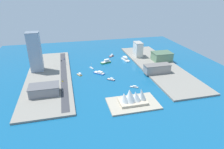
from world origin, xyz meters
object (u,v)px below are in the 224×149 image
Objects in this scene: hatchback_blue at (64,59)px; water_taxi_orange at (80,74)px; yacht_sleek_gray at (134,87)px; suv_black at (61,61)px; catamaran_blue at (99,73)px; hotel_broad_white at (138,49)px; traffic_light_waterfront at (67,63)px; van_white at (62,89)px; tugboat_red at (111,56)px; terminal_long_green at (162,56)px; warehouse_low_gray at (44,90)px; ferry_white_commuter at (125,59)px; opera_landmark at (132,97)px; ferry_green_doubledeck at (106,62)px; taxi_yellow_cab at (63,81)px; sailboat_small_white at (92,68)px; patrol_launch_navy at (111,79)px; carpark_squat_concrete at (157,69)px; tower_tall_glass at (35,52)px.

water_taxi_orange is at bearing 106.13° from hatchback_blue.
suv_black is (103.00, -134.99, 2.31)m from yacht_sleek_gray.
hotel_broad_white reaches higher than catamaran_blue.
van_white is at bearing 84.58° from traffic_light_waterfront.
hotel_broad_white is (-52.01, 18.51, 15.81)m from tugboat_red.
warehouse_low_gray is at bearing 21.45° from terminal_long_green.
tugboat_red is 0.31× the size of terminal_long_green.
ferry_white_commuter reaches higher than catamaran_blue.
opera_landmark is at bearing 51.09° from terminal_long_green.
ferry_white_commuter reaches higher than yacht_sleek_gray.
ferry_green_doubledeck is 71.70m from water_taxi_orange.
hatchback_blue is 0.98× the size of taxi_yellow_cab.
sailboat_small_white is (50.82, 56.11, -0.71)m from tugboat_red.
hotel_broad_white is (-93.39, -64.54, 15.86)m from catamaran_blue.
catamaran_blue is (40.69, -62.23, 0.48)m from yacht_sleek_gray.
warehouse_low_gray is 109.08m from traffic_light_waterfront.
tugboat_red is 115.63m from patrol_launch_navy.
tugboat_red is 75.71m from sailboat_small_white.
traffic_light_waterfront is (-9.58, 24.01, 3.42)m from suv_black.
hatchback_blue is at bearing -122.62° from suv_black.
terminal_long_green reaches higher than van_white.
suv_black is at bearing -64.36° from opera_landmark.
van_white is at bearing 36.21° from hotel_broad_white.
terminal_long_green is at bearing -157.75° from van_white.
ferry_green_doubledeck is 4.66× the size of taxi_yellow_cab.
opera_landmark is (107.67, 133.42, -0.33)m from terminal_long_green.
sailboat_small_white is 0.39× the size of hotel_broad_white.
opera_landmark reaches higher than hatchback_blue.
warehouse_low_gray is at bearing 32.94° from catamaran_blue.
tugboat_red is at bearing -118.81° from ferry_green_doubledeck.
warehouse_low_gray is 0.89× the size of carpark_squat_concrete.
patrol_launch_navy is 2.59× the size of hatchback_blue.
tugboat_red is at bearing -179.21° from hatchback_blue.
catamaran_blue is 1.55× the size of patrol_launch_navy.
terminal_long_green is at bearing -178.99° from sailboat_small_white.
van_white is (75.64, 20.08, 2.20)m from patrol_launch_navy.
hotel_broad_white is 147.35m from traffic_light_waterfront.
hotel_broad_white reaches higher than suv_black.
ferry_green_doubledeck is 1.83× the size of patrol_launch_navy.
opera_landmark is (-84.86, 176.78, 7.01)m from suv_black.
suv_black is 196.22m from opera_landmark.
terminal_long_green reaches higher than ferry_white_commuter.
tower_tall_glass is (142.86, -95.76, 34.79)m from yacht_sleek_gray.
ferry_green_doubledeck reaches higher than taxi_yellow_cab.
tower_tall_glass is 73.83m from hatchback_blue.
suv_black is 0.99× the size of taxi_yellow_cab.
opera_landmark is (-31.99, 130.95, 9.50)m from sailboat_small_white.
carpark_squat_concrete is at bearing 153.82° from sailboat_small_white.
terminal_long_green is at bearing -170.33° from water_taxi_orange.
sailboat_small_white is 0.17× the size of tower_tall_glass.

